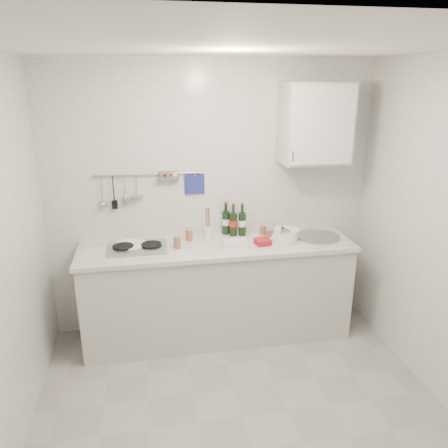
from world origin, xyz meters
name	(u,v)px	position (x,y,z in m)	size (l,w,h in m)	color
floor	(243,417)	(0.00, 0.00, 0.00)	(3.00, 3.00, 0.00)	gray
ceiling	(249,45)	(0.00, 0.00, 2.50)	(3.00, 3.00, 0.00)	silver
back_wall	(212,200)	(0.00, 1.40, 1.25)	(3.00, 0.02, 2.50)	silver
counter	(218,293)	(0.01, 1.10, 0.43)	(2.44, 0.64, 0.96)	#B2B0A5
wall_rail	(146,185)	(-0.60, 1.37, 1.43)	(0.98, 0.09, 0.34)	#93969B
wall_cabinet	(315,123)	(0.90, 1.22, 1.95)	(0.60, 0.38, 0.70)	#B2B0A5
plate_stack_hob	(130,246)	(-0.76, 1.15, 0.94)	(0.28, 0.28, 0.04)	#44499B
plate_stack_sink	(285,235)	(0.63, 1.10, 0.97)	(0.28, 0.27, 0.11)	white
wine_bottles	(234,219)	(0.19, 1.31, 1.07)	(0.22, 0.14, 0.31)	black
butter_dish	(235,243)	(0.14, 1.01, 0.95)	(0.21, 0.11, 0.06)	white
strawberry_punnet	(263,242)	(0.40, 1.02, 0.95)	(0.12, 0.12, 0.05)	red
utensil_crock	(208,231)	(-0.06, 1.25, 0.99)	(0.07, 0.07, 0.31)	white
jar_a	(189,234)	(-0.24, 1.25, 0.97)	(0.07, 0.07, 0.11)	brown
jar_b	(263,230)	(0.47, 1.27, 0.96)	(0.06, 0.06, 0.09)	brown
jar_c	(270,234)	(0.50, 1.15, 0.97)	(0.07, 0.07, 0.09)	brown
jar_d	(177,242)	(-0.36, 1.08, 0.98)	(0.06, 0.06, 0.11)	brown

